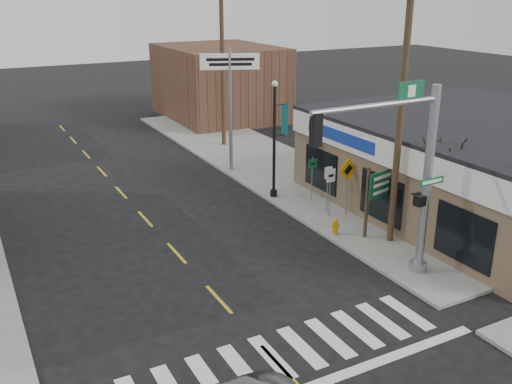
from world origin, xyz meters
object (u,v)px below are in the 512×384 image
lamp_post (275,131)px  utility_pole_far (222,63)px  bare_tree (444,147)px  fire_hydrant (336,226)px  dance_center_sign (230,79)px  utility_pole_near (401,115)px  traffic_signal_pole (411,165)px  guide_sign (382,191)px

lamp_post → utility_pole_far: 10.53m
utility_pole_far → lamp_post: bearing=-108.6°
lamp_post → bare_tree: bearing=-48.1°
fire_hydrant → dance_center_sign: 11.20m
dance_center_sign → utility_pole_near: utility_pole_near is taller
traffic_signal_pole → bare_tree: (2.91, 1.35, -0.05)m
guide_sign → bare_tree: bearing=-71.3°
lamp_post → dance_center_sign: 5.24m
utility_pole_far → guide_sign: bearing=-99.2°
dance_center_sign → bare_tree: dance_center_sign is taller
utility_pole_far → utility_pole_near: bearing=-99.1°
traffic_signal_pole → dance_center_sign: bearing=88.5°
lamp_post → utility_pole_near: 7.20m
lamp_post → bare_tree: (2.77, -7.96, 0.78)m
traffic_signal_pole → utility_pole_near: (1.69, 2.54, 1.06)m
guide_sign → lamp_post: (-1.53, 6.07, 1.37)m
fire_hydrant → bare_tree: (2.85, -2.72, 3.70)m
dance_center_sign → lamp_post: bearing=-67.6°
guide_sign → bare_tree: bare_tree is taller
traffic_signal_pole → lamp_post: traffic_signal_pole is taller
utility_pole_near → utility_pole_far: 16.94m
traffic_signal_pole → guide_sign: size_ratio=2.32×
fire_hydrant → utility_pole_far: 16.28m
utility_pole_far → traffic_signal_pole: bearing=-103.8°
guide_sign → lamp_post: 6.41m
traffic_signal_pole → bare_tree: bearing=23.8°
guide_sign → utility_pole_near: (0.02, -0.70, 3.26)m
bare_tree → utility_pole_near: (-1.22, 1.19, 1.11)m
lamp_post → guide_sign: bearing=-53.1°
bare_tree → guide_sign: bearing=123.3°
fire_hydrant → utility_pole_near: utility_pole_near is taller
guide_sign → lamp_post: size_ratio=0.53×
guide_sign → utility_pole_far: size_ratio=0.29×
lamp_post → utility_pole_near: bearing=-54.4°
lamp_post → utility_pole_near: (1.55, -6.77, 1.90)m
bare_tree → traffic_signal_pole: bearing=-155.2°
guide_sign → utility_pole_far: bearing=73.8°
lamp_post → bare_tree: size_ratio=1.10×
traffic_signal_pole → bare_tree: size_ratio=1.34×
utility_pole_far → bare_tree: bearing=-95.1°
lamp_post → utility_pole_far: bearing=101.8°
bare_tree → dance_center_sign: bearing=102.2°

